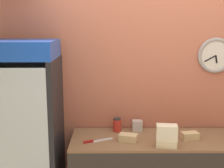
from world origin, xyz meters
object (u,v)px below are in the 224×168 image
object	(u,v)px
beverage_cooler	(25,122)
sandwich_flat_left	(190,136)
chefs_knife	(94,141)
condiment_jar	(117,125)
napkin_dispenser	(137,126)
sandwich_stack_middle	(167,136)
sandwich_flat_right	(128,138)
sandwich_stack_bottom	(166,143)
sandwich_stack_top	(167,129)

from	to	relation	value
beverage_cooler	sandwich_flat_left	xyz separation A→B (m)	(1.74, -0.07, -0.13)
sandwich_flat_left	chefs_knife	size ratio (longest dim) A/B	0.63
condiment_jar	napkin_dispenser	bearing A→B (deg)	4.67
sandwich_stack_middle	sandwich_flat_right	xyz separation A→B (m)	(-0.37, 0.15, -0.08)
sandwich_stack_middle	sandwich_flat_right	size ratio (longest dim) A/B	1.03
sandwich_stack_bottom	sandwich_flat_left	bearing A→B (deg)	35.91
sandwich_flat_right	chefs_knife	xyz separation A→B (m)	(-0.35, -0.01, -0.03)
sandwich_stack_top	condiment_jar	bearing A→B (deg)	136.95
sandwich_stack_bottom	chefs_knife	distance (m)	0.73
sandwich_stack_middle	sandwich_flat_left	world-z (taller)	sandwich_stack_middle
chefs_knife	napkin_dispenser	distance (m)	0.57
sandwich_stack_middle	chefs_knife	size ratio (longest dim) A/B	0.70
beverage_cooler	sandwich_flat_right	bearing A→B (deg)	-6.28
sandwich_stack_top	napkin_dispenser	bearing A→B (deg)	118.15
sandwich_stack_top	chefs_knife	distance (m)	0.76
beverage_cooler	chefs_knife	bearing A→B (deg)	-9.97
sandwich_stack_bottom	sandwich_stack_middle	xyz separation A→B (m)	(-0.00, 0.00, 0.08)
sandwich_stack_bottom	napkin_dispenser	size ratio (longest dim) A/B	1.82
condiment_jar	beverage_cooler	bearing A→B (deg)	-169.92
sandwich_stack_top	sandwich_flat_right	bearing A→B (deg)	157.60
sandwich_stack_middle	napkin_dispenser	size ratio (longest dim) A/B	1.78
sandwich_stack_top	chefs_knife	size ratio (longest dim) A/B	0.70
condiment_jar	sandwich_stack_top	bearing A→B (deg)	-43.05
sandwich_flat_left	condiment_jar	bearing A→B (deg)	162.49
napkin_dispenser	beverage_cooler	bearing A→B (deg)	-170.93
sandwich_stack_bottom	napkin_dispenser	xyz separation A→B (m)	(-0.25, 0.46, 0.02)
beverage_cooler	sandwich_stack_bottom	world-z (taller)	beverage_cooler
sandwich_stack_top	napkin_dispenser	world-z (taller)	sandwich_stack_top
chefs_knife	sandwich_flat_right	bearing A→B (deg)	1.60
sandwich_stack_bottom	sandwich_stack_top	world-z (taller)	sandwich_stack_top
sandwich_stack_top	sandwich_flat_right	size ratio (longest dim) A/B	1.03
sandwich_stack_middle	condiment_jar	size ratio (longest dim) A/B	1.39
sandwich_stack_top	chefs_knife	bearing A→B (deg)	168.85
beverage_cooler	sandwich_stack_middle	distance (m)	1.48
sandwich_flat_right	napkin_dispenser	world-z (taller)	napkin_dispenser
beverage_cooler	chefs_knife	xyz separation A→B (m)	(0.74, -0.13, -0.16)
sandwich_stack_middle	condiment_jar	world-z (taller)	condiment_jar
chefs_knife	condiment_jar	world-z (taller)	condiment_jar
sandwich_flat_left	condiment_jar	world-z (taller)	condiment_jar
sandwich_stack_top	sandwich_flat_left	world-z (taller)	sandwich_stack_top
sandwich_stack_bottom	beverage_cooler	bearing A→B (deg)	169.44
sandwich_stack_bottom	sandwich_flat_right	xyz separation A→B (m)	(-0.37, 0.15, -0.00)
chefs_knife	beverage_cooler	bearing A→B (deg)	170.03
condiment_jar	sandwich_stack_bottom	bearing A→B (deg)	-43.05
sandwich_flat_left	sandwich_stack_top	bearing A→B (deg)	-144.09
sandwich_stack_bottom	sandwich_stack_middle	distance (m)	0.08
napkin_dispenser	sandwich_stack_bottom	bearing A→B (deg)	-61.85
sandwich_stack_middle	napkin_dispenser	xyz separation A→B (m)	(-0.25, 0.46, -0.05)
sandwich_stack_middle	sandwich_flat_right	world-z (taller)	sandwich_stack_middle
beverage_cooler	napkin_dispenser	size ratio (longest dim) A/B	15.87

